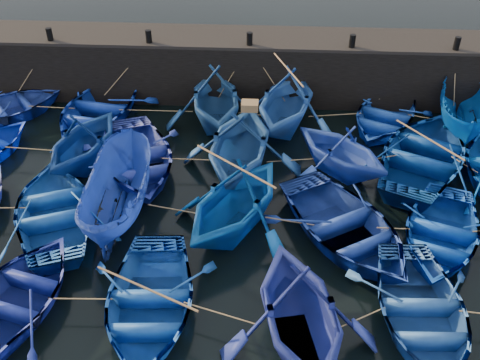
{
  "coord_description": "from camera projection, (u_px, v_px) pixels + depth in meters",
  "views": [
    {
      "loc": [
        0.81,
        -10.51,
        10.87
      ],
      "look_at": [
        0.0,
        3.2,
        0.7
      ],
      "focal_mm": 40.0,
      "sensor_mm": 36.0,
      "label": 1
    }
  ],
  "objects": [
    {
      "name": "ground",
      "position": [
        233.0,
        268.0,
        14.94
      ],
      "size": [
        120.0,
        120.0,
        0.0
      ],
      "primitive_type": "plane",
      "color": "black",
      "rests_on": "ground"
    },
    {
      "name": "quay_wall",
      "position": [
        250.0,
        67.0,
        22.62
      ],
      "size": [
        26.0,
        2.5,
        2.5
      ],
      "primitive_type": "cube",
      "color": "black",
      "rests_on": "ground"
    },
    {
      "name": "quay_top",
      "position": [
        250.0,
        38.0,
        21.84
      ],
      "size": [
        26.0,
        2.5,
        0.12
      ],
      "primitive_type": "cube",
      "color": "black",
      "rests_on": "quay_wall"
    },
    {
      "name": "bollard_0",
      "position": [
        50.0,
        34.0,
        21.31
      ],
      "size": [
        0.24,
        0.24,
        0.5
      ],
      "primitive_type": "cylinder",
      "color": "black",
      "rests_on": "quay_top"
    },
    {
      "name": "bollard_1",
      "position": [
        149.0,
        36.0,
        21.12
      ],
      "size": [
        0.24,
        0.24,
        0.5
      ],
      "primitive_type": "cylinder",
      "color": "black",
      "rests_on": "quay_top"
    },
    {
      "name": "bollard_2",
      "position": [
        250.0,
        39.0,
        20.93
      ],
      "size": [
        0.24,
        0.24,
        0.5
      ],
      "primitive_type": "cylinder",
      "color": "black",
      "rests_on": "quay_top"
    },
    {
      "name": "bollard_3",
      "position": [
        352.0,
        41.0,
        20.74
      ],
      "size": [
        0.24,
        0.24,
        0.5
      ],
      "primitive_type": "cylinder",
      "color": "black",
      "rests_on": "quay_top"
    },
    {
      "name": "bollard_4",
      "position": [
        457.0,
        43.0,
        20.55
      ],
      "size": [
        0.24,
        0.24,
        0.5
      ],
      "primitive_type": "cylinder",
      "color": "black",
      "rests_on": "quay_top"
    },
    {
      "name": "boat_0",
      "position": [
        7.0,
        107.0,
        21.42
      ],
      "size": [
        5.59,
        5.42,
        0.95
      ],
      "primitive_type": "imported",
      "rotation": [
        0.0,
        0.0,
        2.26
      ],
      "color": "navy",
      "rests_on": "ground"
    },
    {
      "name": "boat_1",
      "position": [
        97.0,
        109.0,
        21.13
      ],
      "size": [
        4.79,
        6.0,
        1.11
      ],
      "primitive_type": "imported",
      "rotation": [
        0.0,
        0.0,
        -0.19
      ],
      "color": "#0E2D98",
      "rests_on": "ground"
    },
    {
      "name": "boat_2",
      "position": [
        215.0,
        97.0,
        20.55
      ],
      "size": [
        4.58,
        5.11,
        2.41
      ],
      "primitive_type": "imported",
      "rotation": [
        0.0,
        0.0,
        0.15
      ],
      "color": "navy",
      "rests_on": "ground"
    },
    {
      "name": "boat_3",
      "position": [
        286.0,
        100.0,
        20.29
      ],
      "size": [
        5.11,
        5.57,
        2.48
      ],
      "primitive_type": "imported",
      "rotation": [
        0.0,
        0.0,
        -0.25
      ],
      "color": "#275AB5",
      "rests_on": "ground"
    },
    {
      "name": "boat_4",
      "position": [
        384.0,
        116.0,
        20.87
      ],
      "size": [
        4.89,
        5.52,
        0.95
      ],
      "primitive_type": "imported",
      "rotation": [
        0.0,
        0.0,
        -0.44
      ],
      "color": "#133D9B",
      "rests_on": "ground"
    },
    {
      "name": "boat_5",
      "position": [
        464.0,
        112.0,
        20.19
      ],
      "size": [
        2.73,
        5.05,
        1.85
      ],
      "primitive_type": "imported",
      "rotation": [
        0.0,
        0.0,
        -0.2
      ],
      "color": "#034390",
      "rests_on": "ground"
    },
    {
      "name": "boat_7",
      "position": [
        84.0,
        140.0,
        18.37
      ],
      "size": [
        4.36,
        4.76,
        2.11
      ],
      "primitive_type": "imported",
      "rotation": [
        0.0,
        0.0,
        2.88
      ],
      "color": "navy",
      "rests_on": "ground"
    },
    {
      "name": "boat_8",
      "position": [
        136.0,
        158.0,
        18.39
      ],
      "size": [
        5.34,
        6.19,
        1.08
      ],
      "primitive_type": "imported",
      "rotation": [
        0.0,
        0.0,
        0.37
      ],
      "color": "#28389D",
      "rests_on": "ground"
    },
    {
      "name": "boat_9",
      "position": [
        240.0,
        143.0,
        17.78
      ],
      "size": [
        4.73,
        5.31,
        2.56
      ],
      "primitive_type": "imported",
      "rotation": [
        0.0,
        0.0,
        3.03
      ],
      "color": "navy",
      "rests_on": "ground"
    },
    {
      "name": "boat_10",
      "position": [
        342.0,
        149.0,
        18.01
      ],
      "size": [
        4.98,
        4.98,
        1.99
      ],
      "primitive_type": "imported",
      "rotation": [
        0.0,
        0.0,
        3.93
      ],
      "color": "#2141B3",
      "rests_on": "ground"
    },
    {
      "name": "boat_11",
      "position": [
        425.0,
        155.0,
        18.45
      ],
      "size": [
        6.14,
        6.93,
        1.19
      ],
      "primitive_type": "imported",
      "rotation": [
        0.0,
        0.0,
        2.71
      ],
      "color": "navy",
      "rests_on": "ground"
    },
    {
      "name": "boat_14",
      "position": [
        55.0,
        210.0,
        16.18
      ],
      "size": [
        5.07,
        5.86,
        1.02
      ],
      "primitive_type": "imported",
      "rotation": [
        0.0,
        0.0,
        3.52
      ],
      "color": "#164DA6",
      "rests_on": "ground"
    },
    {
      "name": "boat_15",
      "position": [
        117.0,
        194.0,
        16.14
      ],
      "size": [
        1.86,
        4.83,
        1.86
      ],
      "primitive_type": "imported",
      "rotation": [
        0.0,
        0.0,
        3.15
      ],
      "color": "#1F3D9C",
      "rests_on": "ground"
    },
    {
      "name": "boat_16",
      "position": [
        235.0,
        200.0,
        15.52
      ],
      "size": [
        5.51,
        5.76,
        2.35
      ],
      "primitive_type": "imported",
      "rotation": [
        0.0,
        0.0,
        -0.5
      ],
      "color": "#054593",
      "rests_on": "ground"
    },
    {
      "name": "boat_17",
      "position": [
        345.0,
        227.0,
        15.52
      ],
      "size": [
        5.82,
        6.32,
        1.07
      ],
      "primitive_type": "imported",
      "rotation": [
        0.0,
        0.0,
        0.54
      ],
      "color": "navy",
      "rests_on": "ground"
    },
    {
      "name": "boat_18",
      "position": [
        440.0,
        233.0,
        15.43
      ],
      "size": [
        4.51,
        5.27,
        0.92
      ],
      "primitive_type": "imported",
      "rotation": [
        0.0,
        0.0,
        -0.35
      ],
      "color": "#0A3DAD",
      "rests_on": "ground"
    },
    {
      "name": "boat_21",
      "position": [
        14.0,
        299.0,
        13.43
      ],
      "size": [
        4.3,
        5.22,
        0.94
      ],
      "primitive_type": "imported",
      "rotation": [
        0.0,
        0.0,
        2.88
      ],
      "color": "navy",
      "rests_on": "ground"
    },
    {
      "name": "boat_22",
      "position": [
        148.0,
        302.0,
        13.32
      ],
      "size": [
        3.67,
        4.91,
        0.97
      ],
      "primitive_type": "imported",
      "rotation": [
        0.0,
        0.0,
        0.07
      ],
      "color": "#154CB6",
      "rests_on": "ground"
    },
    {
      "name": "boat_23",
      "position": [
        300.0,
        311.0,
        12.27
      ],
      "size": [
        4.63,
        5.09,
        2.3
      ],
      "primitive_type": "imported",
      "rotation": [
        0.0,
        0.0,
        0.22
      ],
      "color": "navy",
      "rests_on": "ground"
    },
    {
      "name": "boat_24",
      "position": [
        421.0,
        311.0,
        13.11
      ],
      "size": [
        3.45,
        4.69,
        0.95
      ],
      "primitive_type": "imported",
      "rotation": [
        0.0,
        0.0,
        0.04
      ],
      "color": "#23549F",
      "rests_on": "ground"
    },
    {
      "name": "wooden_crate",
      "position": [
        250.0,
        106.0,
        16.93
      ],
      "size": [
        0.54,
        0.46,
        0.26
      ],
      "primitive_type": "cube",
      "color": "brown",
      "rests_on": "boat_9"
    },
    {
      "name": "mooring_ropes",
      "position": [
        237.0,
        144.0,
        18.49
      ],
      "size": [
        18.15,
        11.91,
        2.1
      ],
      "color": "tan",
      "rests_on": "ground"
    },
    {
      "name": "loose_oars",
      "position": [
        287.0,
        154.0,
        16.36
      ],
      "size": [
        10.57,
        11.54,
        1.56
      ],
      "color": "#99724C",
      "rests_on": "ground"
    }
  ]
}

